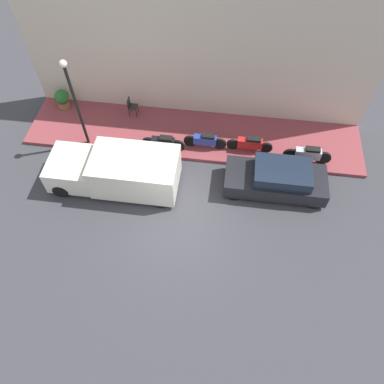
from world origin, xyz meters
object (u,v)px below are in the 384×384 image
parked_car (277,179)px  scooter_silver (308,154)px  streetlamp (74,96)px  cafe_chair (131,106)px  motorcycle_black (163,143)px  motorcycle_red (250,144)px  potted_plant (62,99)px  delivery_van (116,171)px  motorcycle_blue (205,140)px

parked_car → scooter_silver: (1.49, -1.29, -0.01)m
streetlamp → cafe_chair: bearing=-37.7°
motorcycle_black → motorcycle_red: bearing=-83.3°
streetlamp → potted_plant: (2.10, 1.80, -2.09)m
delivery_van → scooter_silver: bearing=-74.8°
delivery_van → cafe_chair: bearing=4.5°
motorcycle_red → parked_car: bearing=-148.5°
parked_car → potted_plant: parked_car is taller
motorcycle_black → motorcycle_blue: bearing=-78.2°
motorcycle_blue → cafe_chair: (1.63, 3.61, 0.11)m
motorcycle_black → motorcycle_red: (0.43, -3.69, -0.01)m
scooter_silver → cafe_chair: cafe_chair is taller
parked_car → scooter_silver: size_ratio=2.01×
cafe_chair → delivery_van: bearing=-175.5°
scooter_silver → motorcycle_blue: size_ratio=1.07×
motorcycle_blue → cafe_chair: size_ratio=2.09×
potted_plant → cafe_chair: bearing=-91.7°
delivery_van → cafe_chair: delivery_van is taller
potted_plant → cafe_chair: 3.35m
parked_car → scooter_silver: parked_car is taller
delivery_van → streetlamp: (1.96, 1.86, 1.88)m
parked_car → cafe_chair: size_ratio=4.50×
scooter_silver → motorcycle_black: scooter_silver is taller
delivery_van → streetlamp: bearing=43.5°
potted_plant → motorcycle_blue: bearing=-103.9°
scooter_silver → delivery_van: bearing=105.2°
potted_plant → motorcycle_red: bearing=-100.6°
delivery_van → motorcycle_red: size_ratio=2.61×
scooter_silver → motorcycle_black: bearing=90.9°
scooter_silver → streetlamp: size_ratio=0.48×
delivery_van → streetlamp: size_ratio=1.23×
motorcycle_red → cafe_chair: 5.75m
motorcycle_black → cafe_chair: bearing=42.8°
parked_car → delivery_van: (-0.58, 6.35, 0.22)m
motorcycle_red → motorcycle_black: bearing=96.7°
motorcycle_blue → scooter_silver: bearing=-93.6°
parked_car → scooter_silver: bearing=-40.9°
delivery_van → potted_plant: (4.06, 3.66, -0.20)m
delivery_van → streetlamp: 3.29m
delivery_van → motorcycle_blue: bearing=-54.7°
streetlamp → potted_plant: size_ratio=4.51×
potted_plant → cafe_chair: potted_plant is taller
streetlamp → motorcycle_blue: bearing=-85.8°
streetlamp → delivery_van: bearing=-136.5°
parked_car → delivery_van: delivery_van is taller
scooter_silver → potted_plant: (1.99, 11.29, 0.03)m
motorcycle_red → streetlamp: (-0.45, 7.09, 2.16)m
cafe_chair → potted_plant: bearing=88.3°
motorcycle_blue → motorcycle_red: bearing=-88.0°
scooter_silver → streetlamp: bearing=90.7°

